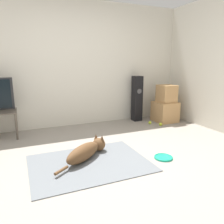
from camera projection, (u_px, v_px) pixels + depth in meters
The scene contains 10 objects.
ground_plane at pixel (105, 166), 2.82m from camera, with size 12.00×12.00×0.00m, color gray.
wall_back at pixel (66, 65), 4.42m from camera, with size 8.00×0.06×2.55m.
area_rug at pixel (89, 163), 2.90m from camera, with size 1.53×1.14×0.01m.
dog at pixel (87, 151), 3.01m from camera, with size 0.85×0.67×0.25m.
frisbee at pixel (163, 157), 3.05m from camera, with size 0.26×0.26×0.03m.
cardboard_box_lower at pixel (165, 112), 4.96m from camera, with size 0.47×0.48×0.45m.
cardboard_box_upper at pixel (167, 94), 4.86m from camera, with size 0.35×0.36×0.38m.
floor_speaker at pixel (137, 99), 4.98m from camera, with size 0.20×0.20×1.02m.
tennis_ball_by_boxes at pixel (161, 124), 4.64m from camera, with size 0.07×0.07×0.07m.
tennis_ball_near_speaker at pixel (150, 123), 4.76m from camera, with size 0.07×0.07×0.07m.
Camera 1 is at (-0.94, -2.42, 1.30)m, focal length 35.00 mm.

